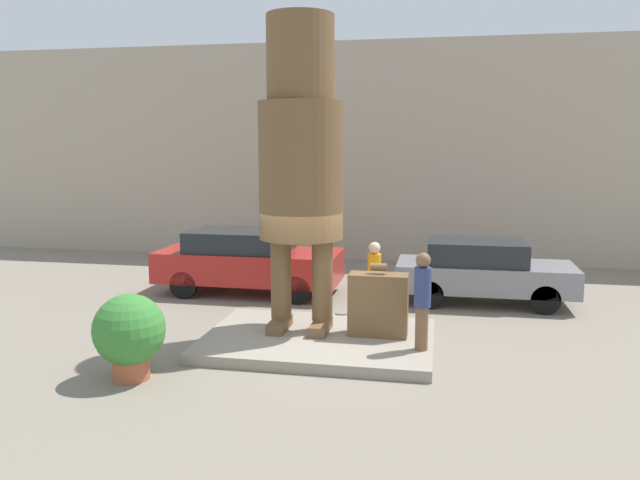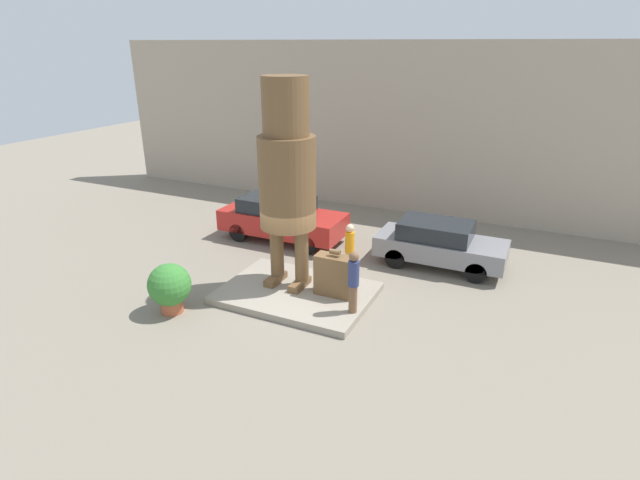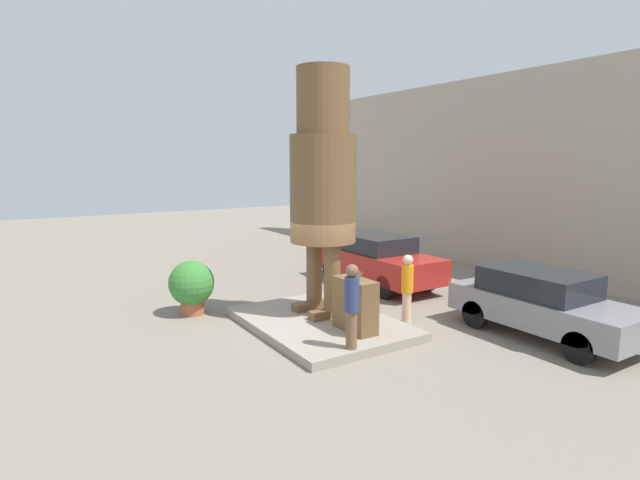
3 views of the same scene
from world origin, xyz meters
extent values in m
plane|color=gray|center=(0.00, 0.00, 0.00)|extent=(60.00, 60.00, 0.00)
cube|color=gray|center=(0.00, 0.00, 0.10)|extent=(4.29, 3.09, 0.20)
cube|color=tan|center=(0.00, 9.18, 3.50)|extent=(28.00, 0.60, 7.00)
cube|color=brown|center=(-0.82, 0.20, 0.30)|extent=(0.31, 0.91, 0.20)
cube|color=brown|center=(0.00, 0.20, 0.30)|extent=(0.31, 0.91, 0.20)
cylinder|color=brown|center=(-0.82, 0.33, 1.20)|extent=(0.40, 0.40, 1.60)
cylinder|color=brown|center=(0.00, 0.33, 1.20)|extent=(0.40, 0.40, 1.60)
cylinder|color=brown|center=(-0.41, 0.33, 3.28)|extent=(1.60, 1.60, 2.57)
cylinder|color=brown|center=(-0.41, 0.33, 5.33)|extent=(1.25, 1.25, 1.54)
cube|color=brown|center=(1.10, 0.22, 0.79)|extent=(1.11, 0.48, 1.18)
cylinder|color=brown|center=(1.10, 0.22, 1.51)|extent=(0.30, 0.15, 0.15)
cylinder|color=brown|center=(1.93, -0.48, 0.59)|extent=(0.23, 0.23, 0.78)
cylinder|color=navy|center=(1.93, -0.48, 1.33)|extent=(0.29, 0.29, 0.69)
sphere|color=brown|center=(1.93, -0.48, 1.81)|extent=(0.26, 0.26, 0.26)
cube|color=#B2231E|center=(-2.54, 3.75, 0.72)|extent=(4.61, 1.85, 0.76)
cube|color=#1E2328|center=(-2.77, 3.75, 1.36)|extent=(2.54, 1.67, 0.52)
cylinder|color=black|center=(-1.11, 4.59, 0.34)|extent=(0.69, 0.18, 0.69)
cylinder|color=black|center=(-1.11, 2.92, 0.34)|extent=(0.69, 0.18, 0.69)
cylinder|color=black|center=(-3.97, 4.59, 0.34)|extent=(0.69, 0.18, 0.69)
cylinder|color=black|center=(-3.97, 2.92, 0.34)|extent=(0.69, 0.18, 0.69)
cube|color=gray|center=(3.27, 3.88, 0.65)|extent=(4.13, 1.72, 0.64)
cube|color=#1E2328|center=(3.06, 3.88, 1.24)|extent=(2.27, 1.55, 0.54)
cylinder|color=black|center=(4.55, 4.65, 0.33)|extent=(0.66, 0.18, 0.66)
cylinder|color=black|center=(4.55, 3.12, 0.33)|extent=(0.66, 0.18, 0.66)
cylinder|color=black|center=(1.99, 4.65, 0.33)|extent=(0.66, 0.18, 0.66)
cylinder|color=black|center=(1.99, 3.12, 0.33)|extent=(0.66, 0.18, 0.66)
cylinder|color=#AD5638|center=(-2.67, -2.25, 0.17)|extent=(0.59, 0.59, 0.33)
sphere|color=#387F33|center=(-2.67, -2.25, 0.83)|extent=(1.16, 1.16, 1.16)
cylinder|color=beige|center=(0.83, 1.99, 0.38)|extent=(0.22, 0.22, 0.77)
cylinder|color=orange|center=(0.83, 1.99, 1.11)|extent=(0.29, 0.29, 0.68)
sphere|color=beige|center=(0.83, 1.99, 1.57)|extent=(0.26, 0.26, 0.26)
camera|label=1|loc=(2.21, -11.17, 3.79)|focal=35.00mm
camera|label=2|loc=(6.10, -11.39, 6.88)|focal=28.00mm
camera|label=3|loc=(9.71, -6.15, 3.93)|focal=28.00mm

